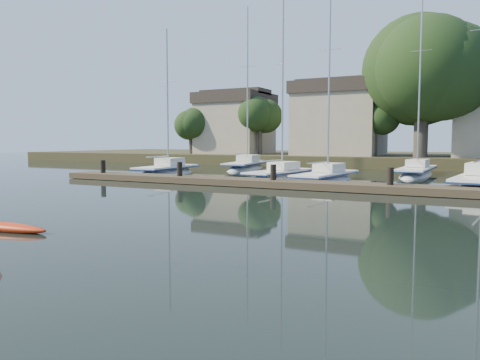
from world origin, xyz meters
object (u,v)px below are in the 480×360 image
at_px(sailboat_0, 167,177).
at_px(sailboat_5, 247,171).
at_px(sailboat_2, 326,184).
at_px(sailboat_6, 416,178).
at_px(sailboat_1, 280,182).
at_px(dock, 328,186).

distance_m(sailboat_0, sailboat_5, 8.59).
bearing_deg(sailboat_2, sailboat_5, 142.64).
bearing_deg(sailboat_2, sailboat_0, -178.24).
height_order(sailboat_2, sailboat_6, sailboat_6).
relative_size(sailboat_2, sailboat_6, 0.90).
bearing_deg(sailboat_1, sailboat_5, 135.57).
relative_size(sailboat_0, sailboat_5, 0.78).
bearing_deg(dock, sailboat_0, 159.42).
bearing_deg(sailboat_5, sailboat_1, -60.69).
distance_m(dock, sailboat_6, 12.57).
height_order(dock, sailboat_6, sailboat_6).
relative_size(sailboat_5, sailboat_6, 1.01).
bearing_deg(sailboat_5, dock, -58.90).
xyz_separation_m(dock, sailboat_6, (2.74, 12.27, -0.38)).
relative_size(dock, sailboat_0, 2.89).
xyz_separation_m(sailboat_0, sailboat_1, (9.03, -0.12, 0.02)).
bearing_deg(sailboat_0, sailboat_1, -4.07).
distance_m(dock, sailboat_5, 17.50).
relative_size(sailboat_1, sailboat_2, 0.94).
distance_m(sailboat_0, sailboat_1, 9.03).
distance_m(dock, sailboat_1, 6.86).
xyz_separation_m(sailboat_5, sailboat_6, (14.01, -1.12, 0.01)).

